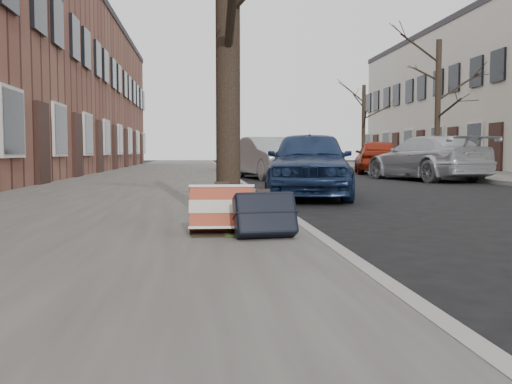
{
  "coord_description": "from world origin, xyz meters",
  "views": [
    {
      "loc": [
        -2.35,
        -4.33,
        0.89
      ],
      "look_at": [
        -1.84,
        0.8,
        0.53
      ],
      "focal_mm": 40.0,
      "sensor_mm": 36.0,
      "label": 1
    }
  ],
  "objects": [
    {
      "name": "suitcase_red",
      "position": [
        -2.15,
        0.99,
        0.35
      ],
      "size": [
        0.6,
        0.34,
        0.46
      ],
      "primitive_type": "cube",
      "rotation": [
        -0.42,
        0.0,
        -0.03
      ],
      "color": "#9A341E",
      "rests_on": "near_sidewalk"
    },
    {
      "name": "dirt_patch",
      "position": [
        -2.0,
        1.2,
        0.13
      ],
      "size": [
        0.85,
        0.85,
        0.02
      ],
      "primitive_type": "cube",
      "color": "black",
      "rests_on": "near_sidewalk"
    },
    {
      "name": "near_sidewalk",
      "position": [
        -3.7,
        15.0,
        0.06
      ],
      "size": [
        5.0,
        70.0,
        0.12
      ],
      "primitive_type": "cube",
      "color": "#66635D",
      "rests_on": "ground"
    },
    {
      "name": "ground",
      "position": [
        0.0,
        0.0,
        0.0
      ],
      "size": [
        120.0,
        120.0,
        0.0
      ],
      "primitive_type": "plane",
      "color": "black",
      "rests_on": "ground"
    },
    {
      "name": "suitcase_navy",
      "position": [
        -1.77,
        0.69,
        0.34
      ],
      "size": [
        0.59,
        0.4,
        0.43
      ],
      "primitive_type": "cube",
      "rotation": [
        -0.42,
        0.0,
        0.14
      ],
      "color": "black",
      "rests_on": "near_sidewalk"
    },
    {
      "name": "car_near_back",
      "position": [
        -0.3,
        20.41,
        0.68
      ],
      "size": [
        2.51,
        5.02,
        1.37
      ],
      "primitive_type": "imported",
      "rotation": [
        0.0,
        0.0,
        -0.05
      ],
      "color": "#323236",
      "rests_on": "ground"
    },
    {
      "name": "far_sidewalk",
      "position": [
        7.8,
        15.0,
        0.06
      ],
      "size": [
        4.0,
        70.0,
        0.12
      ],
      "primitive_type": "cube",
      "color": "slate",
      "rests_on": "ground"
    },
    {
      "name": "car_far_back",
      "position": [
        4.96,
        18.69,
        0.71
      ],
      "size": [
        2.57,
        4.43,
        1.42
      ],
      "primitive_type": "imported",
      "rotation": [
        0.0,
        0.0,
        2.91
      ],
      "color": "maroon",
      "rests_on": "ground"
    },
    {
      "name": "car_near_front",
      "position": [
        -0.19,
        6.75,
        0.67
      ],
      "size": [
        2.31,
        4.16,
        1.34
      ],
      "primitive_type": "imported",
      "rotation": [
        0.0,
        0.0,
        -0.2
      ],
      "color": "#19294D",
      "rests_on": "ground"
    },
    {
      "name": "tree_far_b",
      "position": [
        7.2,
        17.88,
        2.75
      ],
      "size": [
        0.23,
        0.23,
        5.25
      ],
      "primitive_type": "cylinder",
      "color": "black",
      "rests_on": "far_sidewalk"
    },
    {
      "name": "car_near_mid",
      "position": [
        -0.01,
        14.52,
        0.7
      ],
      "size": [
        2.36,
        4.46,
        1.4
      ],
      "primitive_type": "imported",
      "rotation": [
        0.0,
        0.0,
        0.22
      ],
      "color": "#999CA0",
      "rests_on": "ground"
    },
    {
      "name": "car_far_front",
      "position": [
        4.77,
        13.04,
        0.7
      ],
      "size": [
        2.95,
        5.1,
        1.39
      ],
      "primitive_type": "imported",
      "rotation": [
        0.0,
        0.0,
        3.36
      ],
      "color": "#B1B3B9",
      "rests_on": "ground"
    },
    {
      "name": "tree_far_c",
      "position": [
        7.2,
        28.27,
        2.45
      ],
      "size": [
        0.22,
        0.22,
        4.67
      ],
      "primitive_type": "cylinder",
      "color": "black",
      "rests_on": "far_sidewalk"
    }
  ]
}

